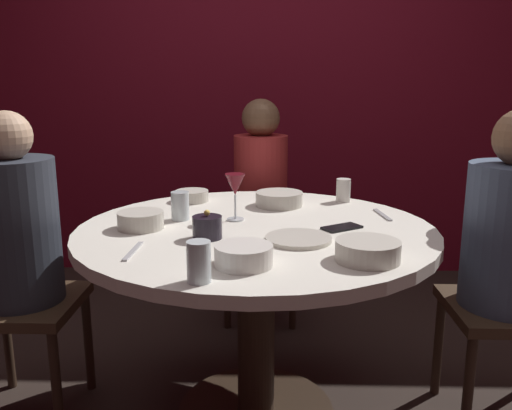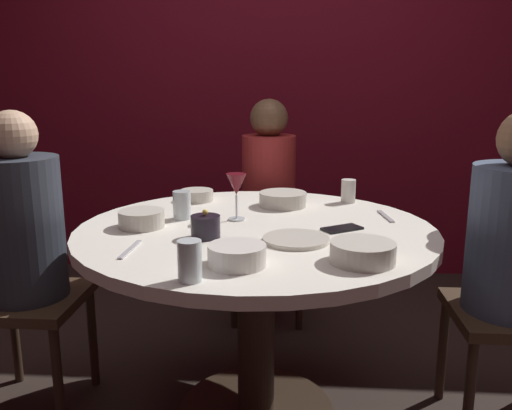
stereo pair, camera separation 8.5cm
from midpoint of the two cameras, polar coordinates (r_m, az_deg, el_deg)
name	(u,v)px [view 1 (the left image)]	position (r m, az deg, el deg)	size (l,w,h in m)	color
back_wall	(263,76)	(3.57, 0.05, 13.51)	(6.00, 0.10, 2.60)	maroon
dining_table	(256,270)	(1.98, -1.24, -6.95)	(1.28, 1.28, 0.76)	silver
seated_diner_left	(17,236)	(2.16, -25.06, -2.97)	(0.40, 0.40, 1.17)	#3F2D1E
seated_diner_back	(261,186)	(2.84, -0.36, 2.01)	(0.40, 0.40, 1.18)	#3F2D1E
seated_diner_right	(512,237)	(2.10, 24.47, -3.10)	(0.40, 0.40, 1.18)	#3F2D1E
candle_holder	(207,227)	(1.79, -6.55, -2.36)	(0.10, 0.10, 0.10)	black
wine_glass	(235,187)	(1.99, -3.45, 1.96)	(0.08, 0.08, 0.18)	silver
dinner_plate	(298,239)	(1.76, 3.14, -3.60)	(0.22, 0.22, 0.01)	beige
cell_phone	(342,228)	(1.92, 7.84, -2.39)	(0.07, 0.14, 0.01)	black
bowl_serving_large	(244,255)	(1.52, -2.92, -5.37)	(0.17, 0.17, 0.06)	silver
bowl_salad_center	(279,199)	(2.24, 1.39, 0.64)	(0.20, 0.20, 0.06)	beige
bowl_small_white	(192,196)	(2.35, -7.84, 0.96)	(0.14, 0.14, 0.05)	beige
bowl_sauce_side	(141,220)	(1.95, -13.35, -1.58)	(0.16, 0.16, 0.06)	beige
bowl_rice_portion	(368,251)	(1.58, 10.27, -4.81)	(0.19, 0.19, 0.06)	beige
cup_near_candle	(199,262)	(1.41, -7.81, -5.99)	(0.06, 0.06, 0.11)	silver
cup_by_left_diner	(180,206)	(2.04, -9.23, -0.10)	(0.07, 0.07, 0.11)	silver
cup_by_right_diner	(343,190)	(2.34, 8.22, 1.56)	(0.06, 0.06, 0.10)	silver
fork_near_plate	(382,215)	(2.13, 12.15, -1.02)	(0.02, 0.18, 0.01)	#B7B7BC
knife_near_plate	(133,251)	(1.70, -14.31, -4.77)	(0.02, 0.18, 0.01)	#B7B7BC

